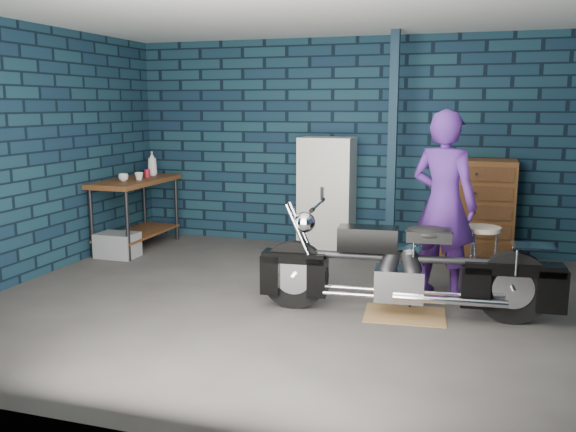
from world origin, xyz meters
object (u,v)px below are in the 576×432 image
workbench (137,214)px  storage_bin (118,245)px  person (444,204)px  tool_chest (474,210)px  locker (327,194)px  motorcycle (407,261)px  shop_stool (480,259)px

workbench → storage_bin: size_ratio=2.89×
person → tool_chest: person is taller
workbench → storage_bin: workbench is taller
storage_bin → tool_chest: 4.36m
workbench → person: person is taller
workbench → person: bearing=-12.5°
workbench → tool_chest: bearing=9.2°
locker → tool_chest: size_ratio=1.19×
person → locker: (-1.54, 1.55, -0.18)m
tool_chest → storage_bin: bearing=-164.2°
motorcycle → person: size_ratio=1.24×
locker → shop_stool: (1.91, -1.32, -0.39)m
motorcycle → storage_bin: 3.81m
person → locker: 2.19m
workbench → tool_chest: 4.25m
locker → shop_stool: bearing=-34.7°
storage_bin → shop_stool: shop_stool is taller
workbench → storage_bin: bearing=-87.7°
workbench → locker: (2.37, 0.68, 0.27)m
storage_bin → shop_stool: 4.27m
workbench → storage_bin: (0.02, -0.50, -0.30)m
person → shop_stool: person is taller
locker → shop_stool: 2.36m
tool_chest → shop_stool: tool_chest is taller
storage_bin → workbench: bearing=92.3°
tool_chest → shop_stool: 1.35m
workbench → motorcycle: (3.66, -1.57, 0.04)m
locker → tool_chest: 1.83m
storage_bin → shop_stool: size_ratio=0.73×
locker → tool_chest: locker is taller
person → storage_bin: 3.98m
workbench → shop_stool: bearing=-8.5°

